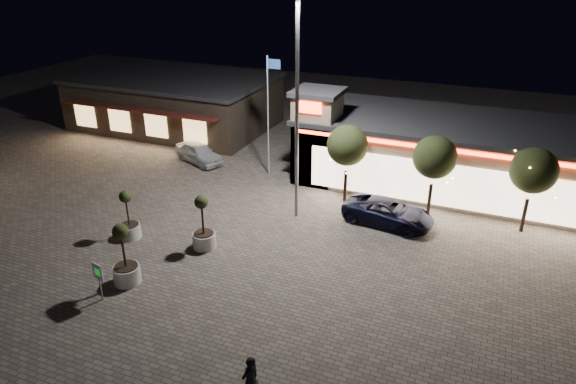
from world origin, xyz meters
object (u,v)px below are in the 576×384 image
at_px(planter_left, 129,223).
at_px(valet_sign, 98,275).
at_px(planter_mid, 126,265).
at_px(pedestrian, 250,380).
at_px(white_sedan, 199,153).
at_px(pickup_truck, 388,212).

bearing_deg(planter_left, valet_sign, -64.68).
height_order(planter_mid, valet_sign, planter_mid).
bearing_deg(planter_mid, pedestrian, -26.10).
bearing_deg(pedestrian, white_sedan, -122.17).
height_order(planter_left, planter_mid, planter_mid).
distance_m(pickup_truck, white_sedan, 15.19).
xyz_separation_m(pickup_truck, valet_sign, (-9.96, -11.68, 0.58)).
distance_m(white_sedan, planter_mid, 15.03).
distance_m(white_sedan, pedestrian, 22.56).
xyz_separation_m(planter_left, planter_mid, (2.51, -3.41, 0.09)).
distance_m(pedestrian, planter_left, 13.17).
distance_m(pickup_truck, planter_mid, 14.12).
bearing_deg(white_sedan, pickup_truck, -82.36).
bearing_deg(pickup_truck, pedestrian, -178.29).
distance_m(pickup_truck, planter_left, 14.03).
xyz_separation_m(white_sedan, planter_left, (2.37, -10.80, 0.13)).
bearing_deg(pedestrian, pickup_truck, -163.80).
distance_m(planter_left, planter_mid, 4.23).
relative_size(white_sedan, planter_mid, 1.39).
xyz_separation_m(white_sedan, valet_sign, (4.69, -15.70, 0.56)).
relative_size(pickup_truck, valet_sign, 2.75).
xyz_separation_m(planter_mid, valet_sign, (-0.19, -1.49, 0.34)).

